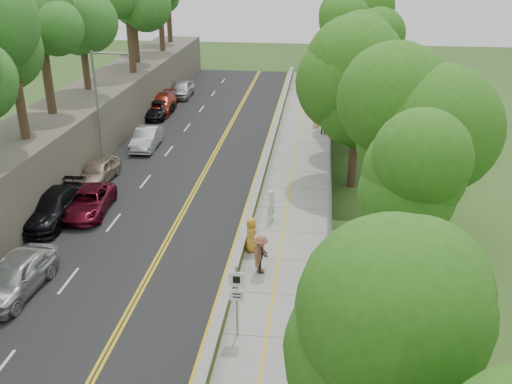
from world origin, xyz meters
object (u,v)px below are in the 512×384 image
Objects in this scene: construction_barrel at (316,122)px; person_far at (324,124)px; car_1 at (20,274)px; streetlight at (100,103)px; car_2 at (88,202)px; painter_0 at (251,235)px; concrete_block at (321,325)px; car_0 at (15,276)px; signpost at (237,294)px.

person_far is at bearing -71.11° from construction_barrel.
car_1 is at bearing 58.27° from person_far.
streetlight is 17.82m from person_far.
streetlight is 1.65× the size of car_2.
car_1 is at bearing -95.03° from car_2.
concrete_block is at bearing -173.17° from painter_0.
car_0 is at bearing -84.49° from streetlight.
signpost reaches higher than car_0.
person_far is (3.15, 26.44, -1.05)m from signpost.
person_far is at bearing -32.83° from painter_0.
concrete_block is 25.93m from person_far.
painter_0 is (9.75, 4.88, 0.09)m from car_0.
streetlight is 4.39× the size of painter_0.
car_2 is 2.80× the size of person_far.
signpost reaches higher than painter_0.
painter_0 is at bearing 92.55° from signpost.
signpost is 10.36m from car_1.
streetlight is 18.50m from construction_barrel.
car_1 is 10.75m from painter_0.
car_2 is at bearing 134.88° from signpost.
car_0 is 1.00× the size of car_2.
person_far reaches higher than concrete_block.
streetlight is at bearing 29.59° from person_far.
person_far is at bearing 32.74° from streetlight.
painter_0 is (11.21, -10.28, -3.68)m from streetlight.
signpost is 26.65m from person_far.
concrete_block is at bearing -5.21° from car_1.
signpost is at bearing -10.36° from car_1.
signpost is 10.28m from car_0.
car_0 is (-10.05, 1.85, -1.10)m from signpost.
car_1 is at bearing 93.41° from car_0.
car_1 is 2.37× the size of painter_0.
concrete_block is 0.63× the size of painter_0.
car_1 is (0.00, 0.36, -0.11)m from car_0.
signpost is at bearing 159.65° from painter_0.
streetlight is 8.09m from car_2.
concrete_block is 13.41m from car_1.
signpost is 0.72× the size of car_1.
streetlight is at bearing -140.96° from construction_barrel.
car_2 is 2.67× the size of painter_0.
streetlight is 22.54m from concrete_block.
signpost is at bearing -170.99° from concrete_block.
streetlight is 20.72m from signpost.
car_0 is at bearing 169.57° from signpost.
car_0 is 2.80× the size of person_far.
concrete_block is 0.26× the size of car_1.
car_0 is 8.24m from car_2.
painter_0 is 20.01m from person_far.
construction_barrel is 29.34m from car_0.
streetlight is at bearing 131.82° from concrete_block.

